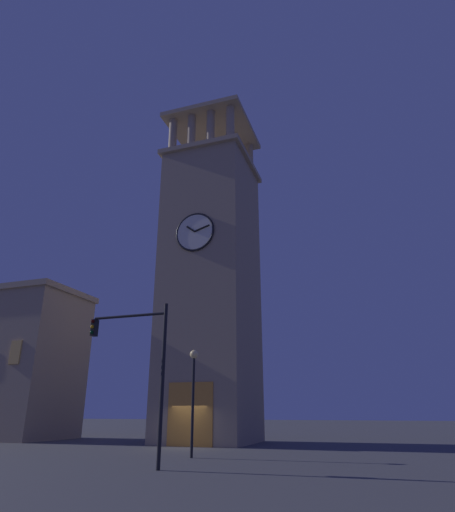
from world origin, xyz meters
name	(u,v)px	position (x,y,z in m)	size (l,w,h in m)	color
ground_plane	(181,448)	(0.00, 0.00, 0.00)	(200.00, 200.00, 0.00)	#424247
clocktower	(211,283)	(-0.04, -4.72, 11.94)	(7.06, 7.59, 29.12)	gray
traffic_signal_near	(140,357)	(-2.54, 10.00, 4.33)	(3.76, 0.41, 6.55)	black
street_lamp	(193,381)	(-2.99, 5.24, 3.61)	(0.44, 0.44, 5.19)	black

